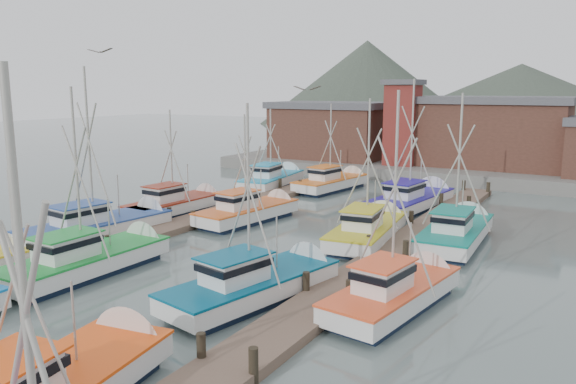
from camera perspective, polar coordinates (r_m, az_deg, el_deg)
The scene contains 21 objects.
ground at distance 29.05m, azimuth -6.77°, elevation -7.34°, with size 260.00×260.00×0.00m, color #516160.
dock_left at distance 36.31m, azimuth -11.77°, elevation -3.52°, with size 2.30×46.00×1.50m.
dock_right at distance 29.12m, azimuth 9.34°, elevation -6.92°, with size 2.30×46.00×1.50m.
quay at distance 61.88m, azimuth 14.33°, elevation 2.46°, with size 44.00×16.00×1.20m, color gray.
shed_left at distance 63.56m, azimuth 4.36°, elevation 6.35°, with size 12.72×8.48×6.20m.
shed_center at distance 60.11m, azimuth 20.03°, elevation 5.85°, with size 14.84×9.54×6.90m.
lookout_tower at distance 58.20m, azimuth 11.54°, elevation 6.99°, with size 3.60×3.60×8.50m.
distant_hills at distance 147.82m, azimuth 18.89°, elevation 6.45°, with size 175.00×140.00×42.00m.
boat_4 at distance 29.13m, azimuth -19.03°, elevation -6.39°, with size 3.89×9.17×9.73m.
boat_5 at distance 24.27m, azimuth -2.73°, elevation -9.19°, with size 4.46×9.24×9.03m.
boat_6 at distance 35.88m, azimuth -18.09°, elevation -3.20°, with size 4.44×9.97×10.98m.
boat_7 at distance 23.74m, azimuth 11.20°, elevation -9.84°, with size 3.72×8.37×9.43m.
boat_8 at distance 38.10m, azimuth -3.65°, elevation -1.94°, with size 3.65×8.78×7.91m.
boat_9 at distance 33.55m, azimuth 8.32°, elevation -3.74°, with size 3.75×9.20×9.07m.
boat_10 at distance 41.18m, azimuth -10.95°, elevation -1.17°, with size 3.35×8.57×8.09m.
boat_11 at distance 34.14m, azimuth 16.85°, elevation -3.83°, with size 3.82×9.20×9.41m.
boat_12 at distance 50.02m, azimuth 4.74°, elevation 1.02°, with size 3.90×9.11×8.33m.
boat_13 at distance 43.07m, azimuth 12.67°, elevation -0.72°, with size 4.20×10.19×10.45m.
boat_14 at distance 51.58m, azimuth -1.42°, elevation 1.34°, with size 3.94×9.52×7.89m.
gull_near at distance 27.16m, azimuth -18.57°, elevation 13.40°, with size 1.55×0.61×0.24m.
gull_far at distance 25.39m, azimuth 1.95°, elevation 10.45°, with size 1.53×0.66×0.24m.
Camera 1 is at (16.81, -21.98, 8.82)m, focal length 35.00 mm.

